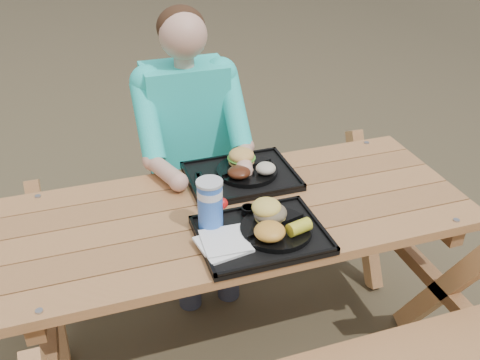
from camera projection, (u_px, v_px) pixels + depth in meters
name	position (u px, v px, depth m)	size (l,w,h in m)	color
ground	(240.00, 342.00, 2.48)	(60.00, 60.00, 0.00)	#999999
picnic_table	(240.00, 281.00, 2.28)	(1.80, 1.49, 0.75)	#999999
tray_near	(261.00, 236.00, 1.92)	(0.45, 0.35, 0.02)	black
tray_far	(241.00, 177.00, 2.27)	(0.45, 0.35, 0.02)	black
plate_near	(276.00, 229.00, 1.92)	(0.26, 0.26, 0.02)	black
plate_far	(247.00, 171.00, 2.28)	(0.26, 0.26, 0.02)	black
napkin_stack	(223.00, 244.00, 1.85)	(0.16, 0.16, 0.02)	white
soda_cup	(210.00, 206.00, 1.90)	(0.09, 0.09, 0.18)	blue
condiment_bbq	(248.00, 211.00, 2.01)	(0.05, 0.05, 0.03)	black
condiment_mustard	(267.00, 210.00, 2.02)	(0.05, 0.05, 0.03)	orange
sandwich	(270.00, 205.00, 1.93)	(0.12, 0.12, 0.12)	#EAC652
mac_cheese	(270.00, 231.00, 1.85)	(0.11, 0.11, 0.06)	gold
corn_cob	(299.00, 227.00, 1.87)	(0.08, 0.08, 0.05)	gold
cutlery_far	(201.00, 181.00, 2.22)	(0.03, 0.14, 0.01)	black
burger	(241.00, 152.00, 2.29)	(0.11, 0.11, 0.10)	#DEA04E
baked_beans	(239.00, 172.00, 2.20)	(0.10, 0.10, 0.04)	#4A1E0E
potato_salad	(266.00, 168.00, 2.23)	(0.08, 0.08, 0.05)	beige
diner	(190.00, 162.00, 2.63)	(0.48, 0.84, 1.28)	#17A59D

